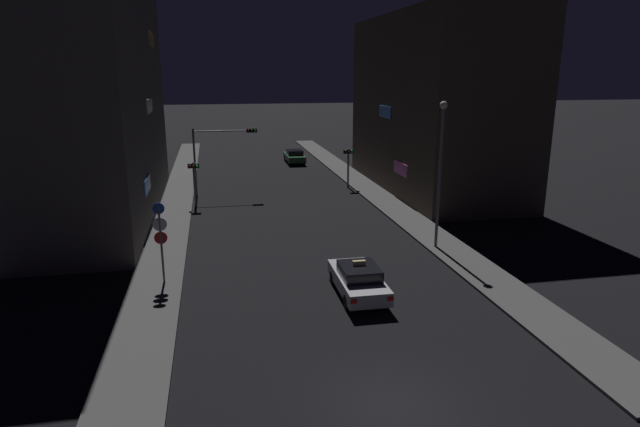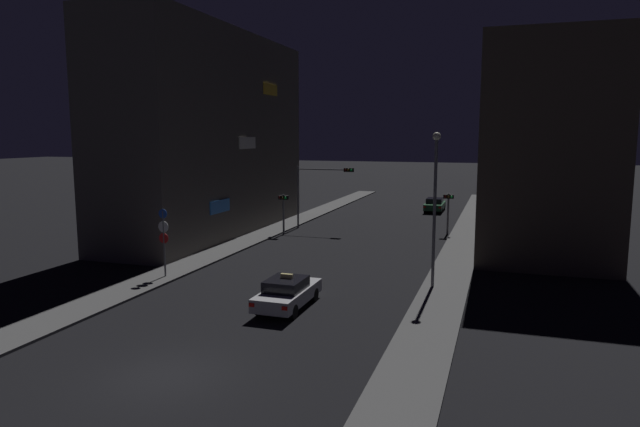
{
  "view_description": "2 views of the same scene",
  "coord_description": "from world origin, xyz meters",
  "px_view_note": "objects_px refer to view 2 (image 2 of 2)",
  "views": [
    {
      "loc": [
        -4.76,
        -13.02,
        9.46
      ],
      "look_at": [
        0.95,
        15.6,
        1.71
      ],
      "focal_mm": 30.2,
      "sensor_mm": 36.0,
      "label": 1
    },
    {
      "loc": [
        10.18,
        -14.9,
        7.81
      ],
      "look_at": [
        -0.24,
        16.87,
        3.12
      ],
      "focal_mm": 31.32,
      "sensor_mm": 36.0,
      "label": 2
    }
  ],
  "objects_px": {
    "sign_pole_left": "(164,236)",
    "far_car": "(435,205)",
    "traffic_light_right_kerb": "(448,205)",
    "street_lamp_near_block": "(435,194)",
    "taxi": "(287,293)",
    "traffic_light_left_kerb": "(283,205)",
    "traffic_light_overhead": "(319,183)"
  },
  "relations": [
    {
      "from": "taxi",
      "to": "traffic_light_overhead",
      "type": "relative_size",
      "value": 0.85
    },
    {
      "from": "sign_pole_left",
      "to": "street_lamp_near_block",
      "type": "bearing_deg",
      "value": 9.74
    },
    {
      "from": "traffic_light_overhead",
      "to": "sign_pole_left",
      "type": "height_order",
      "value": "traffic_light_overhead"
    },
    {
      "from": "traffic_light_right_kerb",
      "to": "street_lamp_near_block",
      "type": "xyz_separation_m",
      "value": [
        0.8,
        -16.48,
        2.5
      ]
    },
    {
      "from": "far_car",
      "to": "traffic_light_right_kerb",
      "type": "height_order",
      "value": "traffic_light_right_kerb"
    },
    {
      "from": "taxi",
      "to": "sign_pole_left",
      "type": "relative_size",
      "value": 1.2
    },
    {
      "from": "far_car",
      "to": "traffic_light_right_kerb",
      "type": "distance_m",
      "value": 13.45
    },
    {
      "from": "traffic_light_overhead",
      "to": "street_lamp_near_block",
      "type": "bearing_deg",
      "value": -54.22
    },
    {
      "from": "taxi",
      "to": "traffic_light_overhead",
      "type": "distance_m",
      "value": 21.93
    },
    {
      "from": "far_car",
      "to": "street_lamp_near_block",
      "type": "distance_m",
      "value": 30.06
    },
    {
      "from": "taxi",
      "to": "street_lamp_near_block",
      "type": "relative_size",
      "value": 0.57
    },
    {
      "from": "taxi",
      "to": "far_car",
      "type": "bearing_deg",
      "value": 85.85
    },
    {
      "from": "far_car",
      "to": "traffic_light_left_kerb",
      "type": "xyz_separation_m",
      "value": [
        -9.84,
        -17.23,
        1.6
      ]
    },
    {
      "from": "traffic_light_right_kerb",
      "to": "sign_pole_left",
      "type": "distance_m",
      "value": 23.22
    },
    {
      "from": "street_lamp_near_block",
      "to": "sign_pole_left",
      "type": "bearing_deg",
      "value": -170.26
    },
    {
      "from": "far_car",
      "to": "traffic_light_left_kerb",
      "type": "relative_size",
      "value": 1.39
    },
    {
      "from": "traffic_light_right_kerb",
      "to": "traffic_light_overhead",
      "type": "bearing_deg",
      "value": -175.48
    },
    {
      "from": "far_car",
      "to": "street_lamp_near_block",
      "type": "bearing_deg",
      "value": -83.57
    },
    {
      "from": "sign_pole_left",
      "to": "far_car",
      "type": "bearing_deg",
      "value": 71.19
    },
    {
      "from": "traffic_light_right_kerb",
      "to": "street_lamp_near_block",
      "type": "distance_m",
      "value": 16.69
    },
    {
      "from": "traffic_light_overhead",
      "to": "traffic_light_left_kerb",
      "type": "relative_size",
      "value": 1.64
    },
    {
      "from": "traffic_light_overhead",
      "to": "traffic_light_right_kerb",
      "type": "relative_size",
      "value": 1.61
    },
    {
      "from": "taxi",
      "to": "street_lamp_near_block",
      "type": "height_order",
      "value": "street_lamp_near_block"
    },
    {
      "from": "far_car",
      "to": "traffic_light_overhead",
      "type": "height_order",
      "value": "traffic_light_overhead"
    },
    {
      "from": "traffic_light_left_kerb",
      "to": "street_lamp_near_block",
      "type": "xyz_separation_m",
      "value": [
        13.18,
        -12.35,
        2.54
      ]
    },
    {
      "from": "taxi",
      "to": "traffic_light_left_kerb",
      "type": "height_order",
      "value": "traffic_light_left_kerb"
    },
    {
      "from": "far_car",
      "to": "traffic_light_overhead",
      "type": "bearing_deg",
      "value": -119.69
    },
    {
      "from": "sign_pole_left",
      "to": "street_lamp_near_block",
      "type": "distance_m",
      "value": 14.68
    },
    {
      "from": "taxi",
      "to": "sign_pole_left",
      "type": "xyz_separation_m",
      "value": [
        -8.38,
        2.92,
        1.61
      ]
    },
    {
      "from": "taxi",
      "to": "far_car",
      "type": "relative_size",
      "value": 1.0
    },
    {
      "from": "far_car",
      "to": "sign_pole_left",
      "type": "xyz_separation_m",
      "value": [
        -10.91,
        -32.03,
        1.62
      ]
    },
    {
      "from": "taxi",
      "to": "street_lamp_near_block",
      "type": "distance_m",
      "value": 8.97
    }
  ]
}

